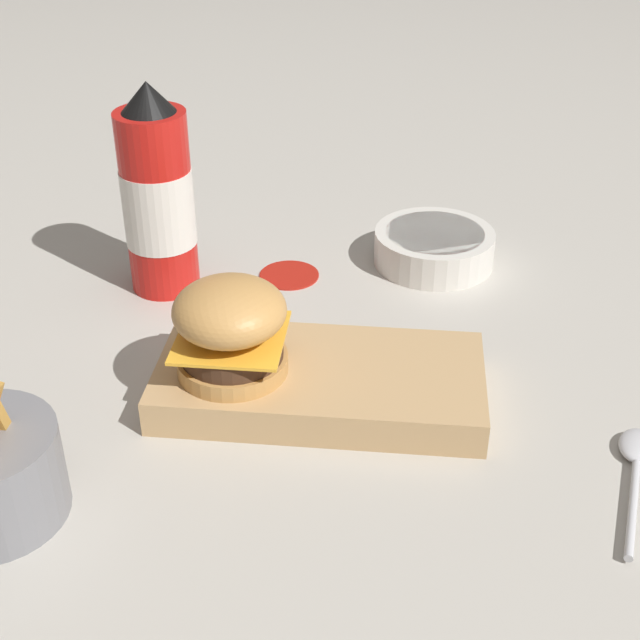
{
  "coord_description": "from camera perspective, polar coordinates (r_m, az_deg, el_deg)",
  "views": [
    {
      "loc": [
        0.03,
        -0.65,
        0.5
      ],
      "look_at": [
        -0.04,
        0.01,
        0.08
      ],
      "focal_mm": 50.0,
      "sensor_mm": 36.0,
      "label": 1
    }
  ],
  "objects": [
    {
      "name": "serving_board",
      "position": [
        0.82,
        0.0,
        -3.98
      ],
      "size": [
        0.3,
        0.15,
        0.03
      ],
      "color": "tan",
      "rests_on": "ground_plane"
    },
    {
      "name": "ground_plane",
      "position": [
        0.82,
        2.67,
        -5.67
      ],
      "size": [
        6.0,
        6.0,
        0.0
      ],
      "primitive_type": "plane",
      "color": "#B7B2A8"
    },
    {
      "name": "burger",
      "position": [
        0.79,
        -5.74,
        -0.48
      ],
      "size": [
        0.1,
        0.1,
        0.09
      ],
      "color": "tan",
      "rests_on": "serving_board"
    },
    {
      "name": "side_bowl",
      "position": [
        1.05,
        7.31,
        4.7
      ],
      "size": [
        0.14,
        0.14,
        0.04
      ],
      "color": "silver",
      "rests_on": "ground_plane"
    },
    {
      "name": "spoon",
      "position": [
        0.8,
        19.62,
        -8.36
      ],
      "size": [
        0.06,
        0.16,
        0.01
      ],
      "rotation": [
        0.0,
        0.0,
        1.33
      ],
      "color": "silver",
      "rests_on": "ground_plane"
    },
    {
      "name": "ketchup_puddle",
      "position": [
        1.03,
        -1.98,
        2.93
      ],
      "size": [
        0.07,
        0.07,
        0.0
      ],
      "color": "#B21E14",
      "rests_on": "ground_plane"
    },
    {
      "name": "ketchup_bottle",
      "position": [
        0.98,
        -10.34,
        7.67
      ],
      "size": [
        0.08,
        0.08,
        0.23
      ],
      "color": "red",
      "rests_on": "ground_plane"
    }
  ]
}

